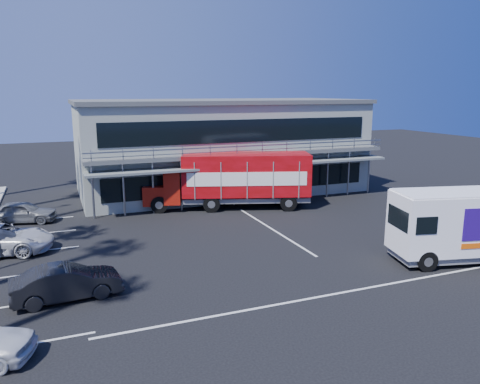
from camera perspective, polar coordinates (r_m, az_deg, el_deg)
name	(u,v)px	position (r m, az deg, el deg)	size (l,w,h in m)	color
ground	(263,249)	(24.18, 2.80, -6.99)	(120.00, 120.00, 0.00)	black
building	(220,145)	(38.07, -2.40, 5.71)	(22.40, 12.00, 7.30)	gray
red_truck	(235,178)	(32.15, -0.67, 1.68)	(11.48, 5.98, 3.79)	maroon
white_van	(466,224)	(24.56, 25.88, -3.54)	(7.31, 3.94, 3.40)	white
parked_car_b	(67,283)	(19.64, -20.35, -10.31)	(1.44, 4.12, 1.36)	black
parked_car_e	(23,212)	(31.73, -24.98, -2.22)	(1.58, 3.93, 1.34)	slate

